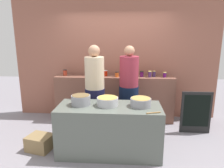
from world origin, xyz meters
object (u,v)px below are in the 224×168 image
Objects in this scene: preserve_jar_0 at (65,73)px; wooden_spoon at (153,113)px; preserve_jar_6 at (150,74)px; preserve_jar_2 at (105,73)px; chalkboard_sign at (196,112)px; cook_with_tongs at (95,96)px; preserve_jar_3 at (117,74)px; preserve_jar_7 at (154,74)px; preserve_jar_5 at (142,74)px; cooking_pot_left at (81,100)px; preserve_jar_8 at (165,75)px; cooking_pot_center at (108,101)px; cooking_pot_right at (141,102)px; preserve_jar_4 at (129,74)px; bread_crate at (40,143)px; cook_in_cap at (129,94)px; preserve_jar_1 at (98,73)px.

preserve_jar_0 is 2.53m from wooden_spoon.
preserve_jar_6 is at bearing -2.09° from preserve_jar_0.
preserve_jar_2 is 0.15× the size of chalkboard_sign.
wooden_spoon is 0.13× the size of cook_with_tongs.
preserve_jar_2 reaches higher than preserve_jar_3.
preserve_jar_2 is at bearing 178.98° from preserve_jar_7.
preserve_jar_5 is 0.90× the size of preserve_jar_6.
cooking_pot_left is (-0.53, -1.32, -0.19)m from preserve_jar_3.
preserve_jar_0 is 2.04m from preserve_jar_7.
cooking_pot_left is at bearing -139.48° from preserve_jar_8.
cooking_pot_center is at bearing 156.56° from wooden_spoon.
preserve_jar_0 is at bearing 178.84° from preserve_jar_8.
cook_with_tongs is at bearing -138.90° from preserve_jar_5.
cooking_pot_left is at bearing 179.59° from cooking_pot_right.
preserve_jar_0 is 1.76m from preserve_jar_5.
preserve_jar_6 is at bearing -175.74° from preserve_jar_8.
preserve_jar_4 is at bearing 175.93° from preserve_jar_6.
preserve_jar_7 is 0.07× the size of cook_with_tongs.
wooden_spoon is 2.05m from bread_crate.
bread_crate is at bearing -124.74° from preserve_jar_2.
cooking_pot_left is 1.20m from wooden_spoon.
cooking_pot_left is at bearing -105.15° from cook_with_tongs.
preserve_jar_7 reaches higher than preserve_jar_8.
cook_in_cap reaches higher than preserve_jar_8.
preserve_jar_2 is 1.14× the size of preserve_jar_8.
preserve_jar_6 is (1.00, -0.08, 0.00)m from preserve_jar_2.
preserve_jar_4 is 2.31m from bread_crate.
cook_in_cap is 2.03× the size of chalkboard_sign.
cooking_pot_left is 1.08m from bread_crate.
cooking_pot_center is at bearing -93.94° from preserve_jar_3.
preserve_jar_2 is 1.61m from cooking_pot_right.
bread_crate is (-2.11, -1.44, -0.98)m from preserve_jar_7.
preserve_jar_0 is 1.81m from cooking_pot_center.
preserve_jar_5 is 1.54m from cooking_pot_center.
cook_in_cap reaches higher than cooking_pot_left.
preserve_jar_7 is at bearing 32.32° from preserve_jar_6.
preserve_jar_5 is at bearing 41.10° from cook_with_tongs.
preserve_jar_4 is at bearing 59.88° from cooking_pot_left.
preserve_jar_4 reaches higher than chalkboard_sign.
cook_with_tongs is at bearing -97.69° from preserve_jar_2.
wooden_spoon is 1.56m from chalkboard_sign.
chalkboard_sign is at bearing 25.45° from cooking_pot_center.
preserve_jar_8 is 2.11m from cooking_pot_left.
preserve_jar_4 is at bearing 97.77° from cooking_pot_right.
preserve_jar_8 is at bearing 30.91° from bread_crate.
preserve_jar_8 reaches higher than chalkboard_sign.
wooden_spoon is at bearing -58.37° from preserve_jar_1.
preserve_jar_6 is 0.63× the size of wooden_spoon.
preserve_jar_4 is 1.08m from cook_with_tongs.
cooking_pot_right is at bearing -33.91° from cook_with_tongs.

